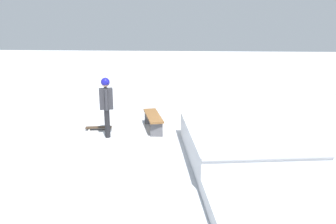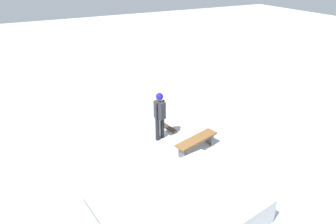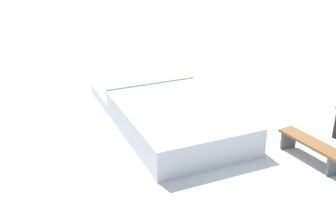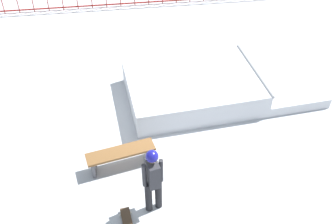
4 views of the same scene
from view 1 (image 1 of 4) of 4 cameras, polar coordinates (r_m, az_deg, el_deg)
The scene contains 5 objects.
ground_plane at distance 9.71m, azimuth 6.26°, elevation -4.57°, with size 60.00×60.00×0.00m, color #B7BABF.
skate_ramp at distance 8.09m, azimuth 13.19°, elevation -6.57°, with size 5.71×3.34×0.74m.
skater at distance 9.78m, azimuth -10.40°, elevation 1.57°, with size 0.43×0.43×1.73m.
skateboard at distance 10.66m, azimuth -11.64°, elevation -2.57°, with size 0.36×0.82×0.09m.
park_bench at distance 10.38m, azimuth -2.53°, elevation -1.12°, with size 1.65×0.80×0.48m.
Camera 1 is at (9.14, -0.42, 3.23)m, focal length 36.03 mm.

